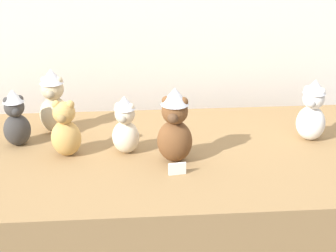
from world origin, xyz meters
TOP-DOWN VIEW (x-y plane):
  - display_table at (0.00, 0.25)m, footprint 2.00×0.97m
  - teddy_bear_chestnut at (0.02, 0.17)m, footprint 0.17×0.15m
  - teddy_bear_sand at (-0.50, 0.50)m, footprint 0.15×0.13m
  - teddy_bear_snow at (0.64, 0.33)m, footprint 0.17×0.16m
  - teddy_bear_cream at (-0.18, 0.26)m, footprint 0.14×0.12m
  - teddy_bear_charcoal at (-0.65, 0.37)m, footprint 0.14×0.13m
  - teddy_bear_honey at (-0.43, 0.25)m, footprint 0.14×0.12m
  - name_card_front_left at (0.02, 0.05)m, footprint 0.07×0.02m

SIDE VIEW (x-z plane):
  - display_table at x=0.00m, z-range 0.00..0.74m
  - name_card_front_left at x=0.02m, z-range 0.74..0.79m
  - teddy_bear_honey at x=-0.43m, z-range 0.73..0.97m
  - teddy_bear_cream at x=-0.18m, z-range 0.73..0.99m
  - teddy_bear_charcoal at x=-0.65m, z-range 0.73..0.99m
  - teddy_bear_snow at x=0.64m, z-range 0.73..1.02m
  - teddy_bear_sand at x=-0.50m, z-range 0.73..1.04m
  - teddy_bear_chestnut at x=0.02m, z-range 0.73..1.05m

